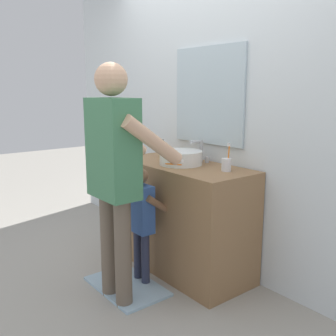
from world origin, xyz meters
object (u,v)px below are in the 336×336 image
toothbrush_cup (226,164)px  child_toddler (142,215)px  soap_bottle (163,151)px  adult_parent (116,164)px

toothbrush_cup → child_toddler: 0.74m
toothbrush_cup → soap_bottle: (-0.71, -0.04, 0.02)m
toothbrush_cup → adult_parent: 0.81m
soap_bottle → adult_parent: (0.41, -0.71, 0.03)m
soap_bottle → child_toddler: size_ratio=0.18×
toothbrush_cup → soap_bottle: bearing=-176.8°
child_toddler → adult_parent: 0.53m
soap_bottle → child_toddler: 0.68m
toothbrush_cup → child_toddler: toothbrush_cup is taller
soap_bottle → child_toddler: bearing=-54.6°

